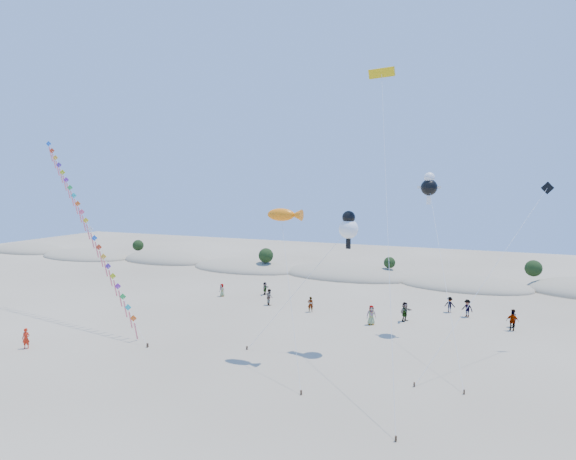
{
  "coord_description": "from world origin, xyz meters",
  "views": [
    {
      "loc": [
        18.06,
        -20.96,
        13.36
      ],
      "look_at": [
        3.67,
        14.0,
        9.6
      ],
      "focal_mm": 30.0,
      "sensor_mm": 36.0,
      "label": 1
    }
  ],
  "objects_px": {
    "kite_train": "(87,223)",
    "parafoil_kite": "(382,79)",
    "flyer_foreground": "(26,338)",
    "fish_kite": "(285,215)"
  },
  "relations": [
    {
      "from": "kite_train",
      "to": "parafoil_kite",
      "type": "distance_m",
      "value": 30.06
    },
    {
      "from": "parafoil_kite",
      "to": "flyer_foreground",
      "type": "height_order",
      "value": "parafoil_kite"
    },
    {
      "from": "kite_train",
      "to": "flyer_foreground",
      "type": "relative_size",
      "value": 11.62
    },
    {
      "from": "kite_train",
      "to": "flyer_foreground",
      "type": "distance_m",
      "value": 12.06
    },
    {
      "from": "flyer_foreground",
      "to": "parafoil_kite",
      "type": "bearing_deg",
      "value": 2.47
    },
    {
      "from": "kite_train",
      "to": "fish_kite",
      "type": "xyz_separation_m",
      "value": [
        21.36,
        -1.87,
        1.41
      ]
    },
    {
      "from": "kite_train",
      "to": "parafoil_kite",
      "type": "xyz_separation_m",
      "value": [
        27.37,
        3.52,
        11.92
      ]
    },
    {
      "from": "fish_kite",
      "to": "flyer_foreground",
      "type": "xyz_separation_m",
      "value": [
        -19.93,
        -6.4,
        -10.07
      ]
    },
    {
      "from": "fish_kite",
      "to": "parafoil_kite",
      "type": "bearing_deg",
      "value": 41.92
    },
    {
      "from": "parafoil_kite",
      "to": "flyer_foreground",
      "type": "relative_size",
      "value": 13.44
    }
  ]
}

